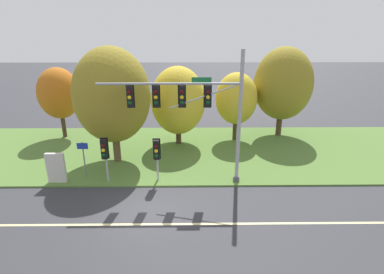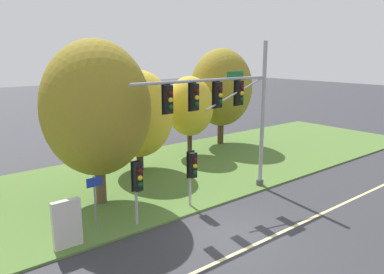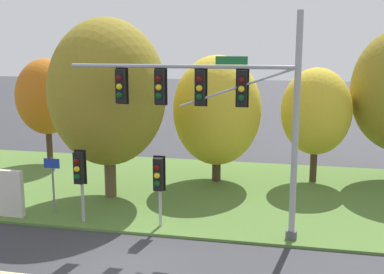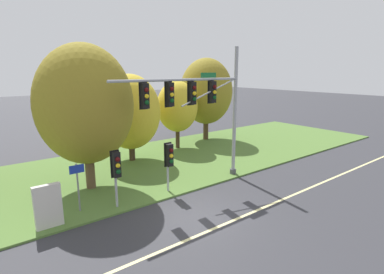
# 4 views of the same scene
# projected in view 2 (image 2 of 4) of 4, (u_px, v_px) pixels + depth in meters

# --- Properties ---
(ground_plane) EXTENTS (160.00, 160.00, 0.00)m
(ground_plane) POSITION_uv_depth(u_px,v_px,m) (233.00, 234.00, 15.64)
(ground_plane) COLOR #333338
(lane_stripe) EXTENTS (36.00, 0.16, 0.01)m
(lane_stripe) POSITION_uv_depth(u_px,v_px,m) (255.00, 245.00, 14.72)
(lane_stripe) COLOR beige
(lane_stripe) RESTS_ON ground
(grass_verge) EXTENTS (48.00, 11.50, 0.10)m
(grass_verge) POSITION_uv_depth(u_px,v_px,m) (133.00, 181.00, 21.90)
(grass_verge) COLOR #517533
(grass_verge) RESTS_ON ground
(traffic_signal_mast) EXTENTS (8.30, 0.49, 7.91)m
(traffic_signal_mast) POSITION_uv_depth(u_px,v_px,m) (228.00, 104.00, 18.45)
(traffic_signal_mast) COLOR #9EA0A5
(traffic_signal_mast) RESTS_ON grass_verge
(pedestrian_signal_near_kerb) EXTENTS (0.46, 0.55, 2.88)m
(pedestrian_signal_near_kerb) POSITION_uv_depth(u_px,v_px,m) (138.00, 180.00, 15.74)
(pedestrian_signal_near_kerb) COLOR #9EA0A5
(pedestrian_signal_near_kerb) RESTS_ON grass_verge
(pedestrian_signal_further_along) EXTENTS (0.46, 0.55, 2.76)m
(pedestrian_signal_further_along) POSITION_uv_depth(u_px,v_px,m) (192.00, 168.00, 17.75)
(pedestrian_signal_further_along) COLOR #9EA0A5
(pedestrian_signal_further_along) RESTS_ON grass_verge
(route_sign_post) EXTENTS (0.68, 0.08, 2.34)m
(route_sign_post) POSITION_uv_depth(u_px,v_px,m) (95.00, 196.00, 15.53)
(route_sign_post) COLOR slate
(route_sign_post) RESTS_ON grass_verge
(tree_left_of_mast) EXTENTS (5.16, 5.16, 7.96)m
(tree_left_of_mast) POSITION_uv_depth(u_px,v_px,m) (96.00, 109.00, 17.66)
(tree_left_of_mast) COLOR brown
(tree_left_of_mast) RESTS_ON grass_verge
(tree_behind_signpost) EXTENTS (4.33, 4.33, 6.30)m
(tree_behind_signpost) POSITION_uv_depth(u_px,v_px,m) (139.00, 114.00, 23.14)
(tree_behind_signpost) COLOR #423021
(tree_behind_signpost) RESTS_ON grass_verge
(tree_mid_verge) EXTENTS (3.42, 3.42, 5.70)m
(tree_mid_verge) POSITION_uv_depth(u_px,v_px,m) (190.00, 106.00, 26.76)
(tree_mid_verge) COLOR #423021
(tree_mid_verge) RESTS_ON grass_verge
(tree_tall_centre) EXTENTS (4.92, 4.92, 7.66)m
(tree_tall_centre) POSITION_uv_depth(u_px,v_px,m) (221.00, 88.00, 29.88)
(tree_tall_centre) COLOR #4C3823
(tree_tall_centre) RESTS_ON grass_verge
(info_kiosk) EXTENTS (1.10, 0.24, 1.90)m
(info_kiosk) POSITION_uv_depth(u_px,v_px,m) (67.00, 224.00, 14.18)
(info_kiosk) COLOR beige
(info_kiosk) RESTS_ON grass_verge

